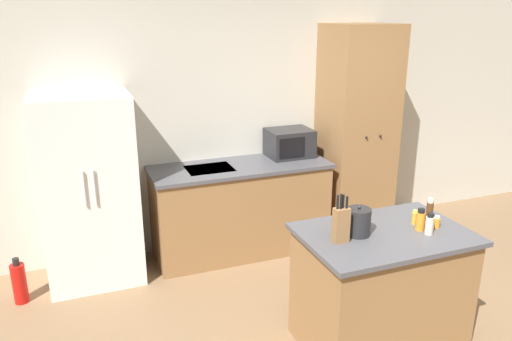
% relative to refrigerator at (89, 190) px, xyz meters
% --- Properties ---
extents(wall_back, '(7.20, 0.06, 2.60)m').
position_rel_refrigerator_xyz_m(wall_back, '(1.95, 0.36, 0.45)').
color(wall_back, beige).
rests_on(wall_back, ground_plane).
extents(refrigerator, '(0.81, 0.68, 1.70)m').
position_rel_refrigerator_xyz_m(refrigerator, '(0.00, 0.00, 0.00)').
color(refrigerator, white).
rests_on(refrigerator, ground_plane).
extents(back_counter, '(1.76, 0.66, 0.92)m').
position_rel_refrigerator_xyz_m(back_counter, '(1.42, 0.02, -0.39)').
color(back_counter, olive).
rests_on(back_counter, ground_plane).
extents(pantry_cabinet, '(0.68, 0.64, 2.24)m').
position_rel_refrigerator_xyz_m(pantry_cabinet, '(2.71, 0.02, 0.27)').
color(pantry_cabinet, olive).
rests_on(pantry_cabinet, ground_plane).
extents(kitchen_island, '(1.16, 0.78, 0.90)m').
position_rel_refrigerator_xyz_m(kitchen_island, '(1.86, -1.75, -0.40)').
color(kitchen_island, olive).
rests_on(kitchen_island, ground_plane).
extents(microwave, '(0.45, 0.37, 0.28)m').
position_rel_refrigerator_xyz_m(microwave, '(1.99, 0.13, 0.21)').
color(microwave, '#232326').
rests_on(microwave, back_counter).
extents(knife_block, '(0.10, 0.07, 0.34)m').
position_rel_refrigerator_xyz_m(knife_block, '(1.50, -1.76, 0.18)').
color(knife_block, olive).
rests_on(knife_block, kitchen_island).
extents(spice_bottle_tall_dark, '(0.05, 0.05, 0.18)m').
position_rel_refrigerator_xyz_m(spice_bottle_tall_dark, '(2.27, -1.70, 0.13)').
color(spice_bottle_tall_dark, '#563319').
rests_on(spice_bottle_tall_dark, kitchen_island).
extents(spice_bottle_short_red, '(0.06, 0.06, 0.15)m').
position_rel_refrigerator_xyz_m(spice_bottle_short_red, '(2.13, -1.88, 0.12)').
color(spice_bottle_short_red, beige).
rests_on(spice_bottle_short_red, kitchen_island).
extents(spice_bottle_amber_oil, '(0.05, 0.05, 0.09)m').
position_rel_refrigerator_xyz_m(spice_bottle_amber_oil, '(2.25, -1.81, 0.09)').
color(spice_bottle_amber_oil, orange).
rests_on(spice_bottle_amber_oil, kitchen_island).
extents(spice_bottle_green_herb, '(0.04, 0.04, 0.11)m').
position_rel_refrigerator_xyz_m(spice_bottle_green_herb, '(2.14, -1.70, 0.10)').
color(spice_bottle_green_herb, gold).
rests_on(spice_bottle_green_herb, kitchen_island).
extents(spice_bottle_pale_salt, '(0.06, 0.06, 0.16)m').
position_rel_refrigerator_xyz_m(spice_bottle_pale_salt, '(2.11, -1.80, 0.12)').
color(spice_bottle_pale_salt, orange).
rests_on(spice_bottle_pale_salt, kitchen_island).
extents(kettle, '(0.17, 0.17, 0.21)m').
position_rel_refrigerator_xyz_m(kettle, '(1.67, -1.71, 0.14)').
color(kettle, '#232326').
rests_on(kettle, kitchen_island).
extents(fire_extinguisher, '(0.12, 0.12, 0.41)m').
position_rel_refrigerator_xyz_m(fire_extinguisher, '(-0.64, -0.21, -0.67)').
color(fire_extinguisher, red).
rests_on(fire_extinguisher, ground_plane).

